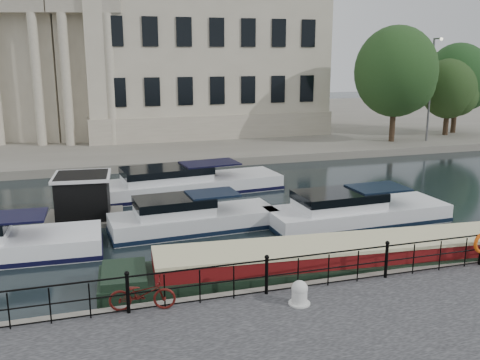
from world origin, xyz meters
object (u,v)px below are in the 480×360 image
at_px(mooring_bollard, 300,293).
at_px(narrowboat, 354,264).
at_px(harbour_hut, 83,200).
at_px(bicycle, 142,294).

distance_m(mooring_bollard, narrowboat, 4.13).
bearing_deg(harbour_hut, narrowboat, -40.37).
height_order(bicycle, mooring_bollard, bicycle).
relative_size(mooring_bollard, narrowboat, 0.04).
xyz_separation_m(mooring_bollard, narrowboat, (3.18, 2.58, -0.51)).
bearing_deg(narrowboat, mooring_bollard, -136.12).
height_order(mooring_bollard, harbour_hut, harbour_hut).
height_order(bicycle, harbour_hut, harbour_hut).
distance_m(mooring_bollard, harbour_hut, 13.04).
bearing_deg(mooring_bollard, bicycle, 167.52).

